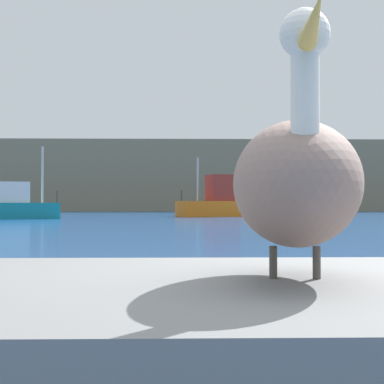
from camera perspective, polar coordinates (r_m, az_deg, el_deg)
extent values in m
cube|color=#7F755B|center=(74.48, -0.75, 1.31)|extent=(140.00, 10.86, 7.73)
cube|color=slate|center=(2.47, 9.12, -14.58)|extent=(3.99, 2.01, 0.60)
ellipsoid|color=gray|center=(2.40, 9.08, 0.66)|extent=(0.56, 1.06, 0.46)
cylinder|color=white|center=(2.07, 9.86, 7.61)|extent=(0.09, 0.09, 0.34)
sphere|color=white|center=(2.12, 9.85, 13.51)|extent=(0.16, 0.16, 0.16)
cone|color=gold|center=(1.86, 10.63, 14.62)|extent=(0.10, 0.37, 0.09)
cylinder|color=#4C4742|center=(2.47, 10.86, -6.10)|extent=(0.03, 0.03, 0.12)
cylinder|color=#4C4742|center=(2.46, 7.13, -6.13)|extent=(0.03, 0.03, 0.12)
cube|color=teal|center=(37.92, -15.08, -1.60)|extent=(4.86, 2.80, 0.91)
cube|color=silver|center=(37.91, -15.33, -0.02)|extent=(1.93, 1.56, 1.18)
cylinder|color=#B2B2B2|center=(38.07, -12.98, 1.49)|extent=(0.12, 0.12, 3.21)
cylinder|color=#3F382D|center=(38.13, -11.74, -0.40)|extent=(0.10, 0.10, 0.70)
cube|color=orange|center=(43.10, 2.82, -1.48)|extent=(6.48, 3.79, 1.02)
cube|color=maroon|center=(43.07, 2.65, 0.35)|extent=(2.25, 2.10, 1.73)
cylinder|color=#B2B2B2|center=(42.49, 0.50, 1.12)|extent=(0.12, 0.12, 2.85)
cylinder|color=#3F382D|center=(42.12, -0.92, -0.32)|extent=(0.10, 0.10, 0.70)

